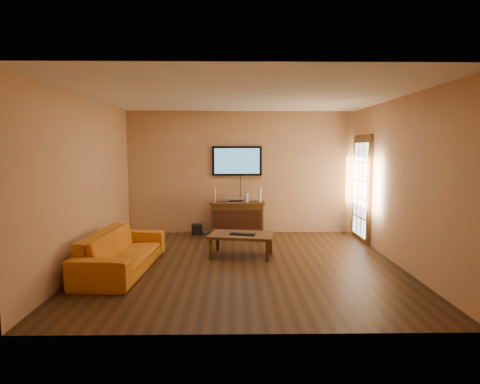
{
  "coord_description": "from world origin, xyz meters",
  "views": [
    {
      "loc": [
        -0.15,
        -6.4,
        1.88
      ],
      "look_at": [
        -0.04,
        0.8,
        1.1
      ],
      "focal_mm": 30.0,
      "sensor_mm": 36.0,
      "label": 1
    }
  ],
  "objects_px": {
    "av_receiver": "(235,200)",
    "television": "(237,161)",
    "media_console": "(237,218)",
    "keyboard": "(243,234)",
    "speaker_left": "(214,195)",
    "game_console": "(246,197)",
    "coffee_table": "(241,237)",
    "sofa": "(122,244)",
    "speaker_right": "(260,195)",
    "subwoofer": "(197,229)",
    "bottle": "(207,234)"
  },
  "relations": [
    {
      "from": "keyboard",
      "to": "subwoofer",
      "type": "bearing_deg",
      "value": 116.99
    },
    {
      "from": "subwoofer",
      "to": "speaker_left",
      "type": "bearing_deg",
      "value": -20.98
    },
    {
      "from": "speaker_right",
      "to": "av_receiver",
      "type": "bearing_deg",
      "value": -173.65
    },
    {
      "from": "sofa",
      "to": "media_console",
      "type": "bearing_deg",
      "value": -31.16
    },
    {
      "from": "coffee_table",
      "to": "av_receiver",
      "type": "xyz_separation_m",
      "value": [
        -0.11,
        1.73,
        0.42
      ]
    },
    {
      "from": "av_receiver",
      "to": "subwoofer",
      "type": "height_order",
      "value": "av_receiver"
    },
    {
      "from": "media_console",
      "to": "game_console",
      "type": "height_order",
      "value": "game_console"
    },
    {
      "from": "coffee_table",
      "to": "subwoofer",
      "type": "bearing_deg",
      "value": 117.29
    },
    {
      "from": "game_console",
      "to": "keyboard",
      "type": "xyz_separation_m",
      "value": [
        -0.12,
        -1.82,
        -0.42
      ]
    },
    {
      "from": "speaker_left",
      "to": "av_receiver",
      "type": "bearing_deg",
      "value": -1.69
    },
    {
      "from": "bottle",
      "to": "sofa",
      "type": "bearing_deg",
      "value": -117.44
    },
    {
      "from": "speaker_left",
      "to": "keyboard",
      "type": "xyz_separation_m",
      "value": [
        0.57,
        -1.81,
        -0.47
      ]
    },
    {
      "from": "coffee_table",
      "to": "television",
      "type": "bearing_deg",
      "value": 91.7
    },
    {
      "from": "game_console",
      "to": "bottle",
      "type": "height_order",
      "value": "game_console"
    },
    {
      "from": "sofa",
      "to": "game_console",
      "type": "xyz_separation_m",
      "value": [
        2.0,
        2.55,
        0.41
      ]
    },
    {
      "from": "television",
      "to": "av_receiver",
      "type": "relative_size",
      "value": 2.95
    },
    {
      "from": "coffee_table",
      "to": "game_console",
      "type": "bearing_deg",
      "value": 85.23
    },
    {
      "from": "game_console",
      "to": "keyboard",
      "type": "distance_m",
      "value": 1.87
    },
    {
      "from": "game_console",
      "to": "keyboard",
      "type": "relative_size",
      "value": 0.45
    },
    {
      "from": "sofa",
      "to": "speaker_right",
      "type": "xyz_separation_m",
      "value": [
        2.3,
        2.6,
        0.46
      ]
    },
    {
      "from": "media_console",
      "to": "game_console",
      "type": "xyz_separation_m",
      "value": [
        0.2,
        -0.03,
        0.46
      ]
    },
    {
      "from": "media_console",
      "to": "speaker_left",
      "type": "height_order",
      "value": "speaker_left"
    },
    {
      "from": "sofa",
      "to": "coffee_table",
      "type": "bearing_deg",
      "value": -62.93
    },
    {
      "from": "media_console",
      "to": "av_receiver",
      "type": "height_order",
      "value": "av_receiver"
    },
    {
      "from": "subwoofer",
      "to": "av_receiver",
      "type": "bearing_deg",
      "value": -15.78
    },
    {
      "from": "av_receiver",
      "to": "television",
      "type": "bearing_deg",
      "value": 65.85
    },
    {
      "from": "media_console",
      "to": "speaker_left",
      "type": "bearing_deg",
      "value": -176.24
    },
    {
      "from": "sofa",
      "to": "game_console",
      "type": "distance_m",
      "value": 3.27
    },
    {
      "from": "av_receiver",
      "to": "bottle",
      "type": "bearing_deg",
      "value": -163.94
    },
    {
      "from": "television",
      "to": "subwoofer",
      "type": "distance_m",
      "value": 1.75
    },
    {
      "from": "coffee_table",
      "to": "subwoofer",
      "type": "distance_m",
      "value": 2.07
    },
    {
      "from": "television",
      "to": "coffee_table",
      "type": "relative_size",
      "value": 0.92
    },
    {
      "from": "media_console",
      "to": "av_receiver",
      "type": "distance_m",
      "value": 0.41
    },
    {
      "from": "television",
      "to": "keyboard",
      "type": "height_order",
      "value": "television"
    },
    {
      "from": "speaker_left",
      "to": "game_console",
      "type": "distance_m",
      "value": 0.7
    },
    {
      "from": "keyboard",
      "to": "av_receiver",
      "type": "bearing_deg",
      "value": 94.24
    },
    {
      "from": "keyboard",
      "to": "speaker_left",
      "type": "bearing_deg",
      "value": 107.49
    },
    {
      "from": "television",
      "to": "subwoofer",
      "type": "height_order",
      "value": "television"
    },
    {
      "from": "coffee_table",
      "to": "subwoofer",
      "type": "relative_size",
      "value": 5.4
    },
    {
      "from": "media_console",
      "to": "keyboard",
      "type": "distance_m",
      "value": 1.85
    },
    {
      "from": "television",
      "to": "game_console",
      "type": "distance_m",
      "value": 0.84
    },
    {
      "from": "media_console",
      "to": "game_console",
      "type": "bearing_deg",
      "value": -8.25
    },
    {
      "from": "subwoofer",
      "to": "bottle",
      "type": "bearing_deg",
      "value": -67.38
    },
    {
      "from": "television",
      "to": "media_console",
      "type": "bearing_deg",
      "value": -90.0
    },
    {
      "from": "television",
      "to": "speaker_right",
      "type": "height_order",
      "value": "television"
    },
    {
      "from": "coffee_table",
      "to": "game_console",
      "type": "distance_m",
      "value": 1.82
    },
    {
      "from": "game_console",
      "to": "television",
      "type": "bearing_deg",
      "value": 117.04
    },
    {
      "from": "media_console",
      "to": "television",
      "type": "xyz_separation_m",
      "value": [
        0.0,
        0.19,
        1.25
      ]
    },
    {
      "from": "speaker_left",
      "to": "subwoofer",
      "type": "height_order",
      "value": "speaker_left"
    },
    {
      "from": "speaker_right",
      "to": "av_receiver",
      "type": "height_order",
      "value": "speaker_right"
    }
  ]
}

